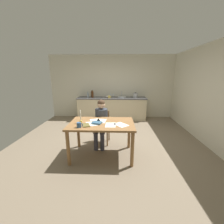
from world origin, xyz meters
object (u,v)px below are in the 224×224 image
object	(u,v)px
chair_at_table	(102,125)
person_seated	(101,120)
bottle_wine_red	(93,94)
teacup_on_counter	(109,97)
bottle_vinegar	(92,94)
stovetop_kettle	(135,95)
mixing_bowl	(108,97)
wine_glass_by_kettle	(111,94)
dining_table	(102,127)
candlestick	(81,119)
coffee_mug	(79,125)
wine_glass_near_sink	(113,94)
book_cookery	(86,125)
bottle_oil	(88,95)
sink_unit	(122,97)
book_magazine	(97,123)

from	to	relation	value
chair_at_table	person_seated	world-z (taller)	person_seated
bottle_wine_red	teacup_on_counter	size ratio (longest dim) A/B	2.44
bottle_vinegar	stovetop_kettle	distance (m)	1.80
mixing_bowl	wine_glass_by_kettle	size ratio (longest dim) A/B	1.28
dining_table	teacup_on_counter	distance (m)	2.74
person_seated	bottle_vinegar	distance (m)	2.53
candlestick	mixing_bowl	world-z (taller)	candlestick
coffee_mug	mixing_bowl	size ratio (longest dim) A/B	0.64
bottle_wine_red	wine_glass_near_sink	xyz separation A→B (m)	(0.83, 0.20, -0.02)
book_cookery	mixing_bowl	xyz separation A→B (m)	(0.28, 3.02, 0.15)
bottle_vinegar	bottle_wine_red	xyz separation A→B (m)	(0.06, -0.14, 0.01)
coffee_mug	mixing_bowl	xyz separation A→B (m)	(0.39, 3.13, 0.11)
bottle_oil	bottle_vinegar	size ratio (longest dim) A/B	0.89
bottle_oil	person_seated	bearing A→B (deg)	-71.03
candlestick	mixing_bowl	distance (m)	2.88
bottle_vinegar	book_cookery	bearing A→B (deg)	-82.39
book_cookery	sink_unit	distance (m)	3.18
stovetop_kettle	bottle_vinegar	bearing A→B (deg)	177.25
mixing_bowl	bottle_wine_red	bearing A→B (deg)	-179.89
bottle_vinegar	wine_glass_near_sink	distance (m)	0.89
sink_unit	bottle_vinegar	size ratio (longest dim) A/B	1.30
candlestick	stovetop_kettle	distance (m)	3.27
candlestick	bottle_wine_red	xyz separation A→B (m)	(-0.21, 2.84, 0.16)
chair_at_table	teacup_on_counter	size ratio (longest dim) A/B	7.01
book_magazine	teacup_on_counter	distance (m)	2.79
coffee_mug	wine_glass_by_kettle	world-z (taller)	wine_glass_by_kettle
coffee_mug	book_cookery	bearing A→B (deg)	43.57
book_cookery	bottle_oil	world-z (taller)	bottle_oil
dining_table	wine_glass_near_sink	xyz separation A→B (m)	(0.17, 3.03, 0.33)
dining_table	book_magazine	size ratio (longest dim) A/B	7.36
sink_unit	wine_glass_near_sink	bearing A→B (deg)	157.79
bottle_vinegar	bottle_wine_red	world-z (taller)	bottle_wine_red
stovetop_kettle	book_cookery	bearing A→B (deg)	-114.20
book_cookery	stovetop_kettle	world-z (taller)	stovetop_kettle
coffee_mug	person_seated	bearing A→B (deg)	67.82
wine_glass_near_sink	bottle_vinegar	bearing A→B (deg)	-175.92
book_magazine	bottle_wine_red	size ratio (longest dim) A/B	0.64
coffee_mug	sink_unit	xyz separation A→B (m)	(0.94, 3.18, 0.09)
bottle_oil	wine_glass_by_kettle	world-z (taller)	bottle_oil
chair_at_table	coffee_mug	xyz separation A→B (m)	(-0.35, -0.99, 0.36)
chair_at_table	sink_unit	size ratio (longest dim) A/B	2.38
book_magazine	book_cookery	world-z (taller)	book_magazine
bottle_wine_red	wine_glass_by_kettle	world-z (taller)	bottle_wine_red
bottle_wine_red	chair_at_table	bearing A→B (deg)	-74.40
dining_table	bottle_vinegar	size ratio (longest dim) A/B	5.04
dining_table	candlestick	bearing A→B (deg)	-178.64
wine_glass_near_sink	book_magazine	bearing A→B (deg)	-94.84
bottle_wine_red	wine_glass_by_kettle	size ratio (longest dim) A/B	1.94
person_seated	wine_glass_by_kettle	distance (m)	2.51
dining_table	book_magazine	world-z (taller)	book_magazine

